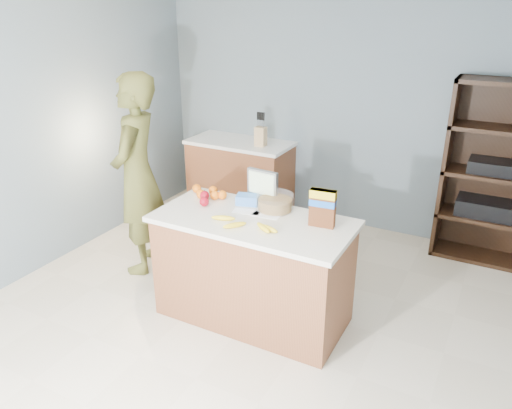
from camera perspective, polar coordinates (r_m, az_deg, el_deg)
The scene contains 15 objects.
floor at distance 4.10m, azimuth -2.38°, elevation -14.71°, with size 4.50×5.00×0.02m, color beige.
walls at distance 3.37m, azimuth -2.83°, elevation 8.23°, with size 4.52×5.02×2.51m.
counter_peninsula at distance 4.09m, azimuth -0.33°, elevation -7.82°, with size 1.56×0.76×0.90m.
back_cabinet at distance 6.11m, azimuth -1.78°, elevation 3.21°, with size 1.24×0.62×0.90m.
shelving_unit at distance 5.40m, azimuth 25.35°, elevation 2.92°, with size 0.90×0.40×1.80m.
person at distance 4.78m, azimuth -13.39°, elevation 3.23°, with size 0.69×0.45×1.90m, color brown.
knife_block at distance 5.75m, azimuth 0.54°, elevation 7.87°, with size 0.12×0.10×0.31m.
envelopes at distance 3.95m, azimuth 0.02°, elevation -1.02°, with size 0.40×0.16×0.00m.
bananas at distance 3.71m, azimuth -1.04°, elevation -2.32°, with size 0.58×0.22×0.04m.
apples at distance 4.16m, azimuth -5.92°, elevation 0.69°, with size 0.15×0.20×0.08m.
oranges at distance 4.29m, azimuth -5.34°, elevation 1.36°, with size 0.35×0.20×0.08m.
blue_carton at distance 4.12m, azimuth -0.98°, elevation 0.57°, with size 0.18×0.12×0.08m, color blue.
salad_bowl at distance 4.01m, azimuth 2.18°, elevation 0.17°, with size 0.30×0.30×0.13m.
tv at distance 4.11m, azimuth 0.74°, elevation 2.30°, with size 0.28×0.12×0.28m.
cereal_box at distance 3.71m, azimuth 7.62°, elevation -0.10°, with size 0.20×0.09×0.29m.
Camera 1 is at (1.68, -2.80, 2.49)m, focal length 35.00 mm.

